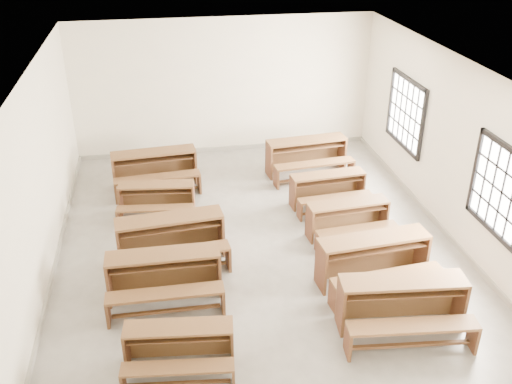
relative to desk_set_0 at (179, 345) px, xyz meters
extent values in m
plane|color=gray|center=(1.53, 2.88, -0.37)|extent=(8.50, 8.50, 0.00)
cube|color=white|center=(1.53, 2.88, 2.80)|extent=(7.00, 8.50, 0.05)
cube|color=beige|center=(1.53, 7.10, 1.23)|extent=(7.00, 0.05, 3.20)
cube|color=beige|center=(1.53, -1.35, 1.23)|extent=(7.00, 0.05, 3.20)
cube|color=beige|center=(-1.94, 2.88, 1.23)|extent=(0.05, 8.50, 3.20)
cube|color=beige|center=(5.01, 2.88, 1.23)|extent=(0.05, 8.50, 3.20)
cube|color=gray|center=(1.53, 7.11, -0.32)|extent=(7.00, 0.04, 0.10)
cube|color=gray|center=(-1.95, 2.88, -0.32)|extent=(0.04, 8.50, 0.10)
cube|color=gray|center=(5.01, 2.88, -0.32)|extent=(0.04, 8.50, 0.10)
cube|color=white|center=(5.00, 1.08, 1.23)|extent=(0.02, 1.50, 1.30)
cube|color=black|center=(4.98, 1.08, 1.92)|extent=(0.06, 1.62, 0.08)
cube|color=black|center=(4.98, 1.08, 0.54)|extent=(0.06, 1.62, 0.08)
cube|color=black|center=(4.98, 1.87, 1.23)|extent=(0.06, 0.08, 1.46)
cube|color=white|center=(5.00, 4.68, 1.23)|extent=(0.02, 1.50, 1.30)
cube|color=black|center=(4.98, 4.68, 1.92)|extent=(0.06, 1.62, 0.08)
cube|color=black|center=(4.98, 4.68, 0.54)|extent=(0.06, 1.62, 0.08)
cube|color=black|center=(4.98, 3.89, 1.23)|extent=(0.06, 0.08, 1.46)
cube|color=black|center=(4.98, 5.47, 1.23)|extent=(0.06, 0.08, 1.46)
cube|color=brown|center=(0.01, 0.05, 0.25)|extent=(1.45, 0.51, 0.04)
cube|color=brown|center=(0.02, 0.20, -0.07)|extent=(1.41, 0.19, 0.60)
cube|color=#572F1E|center=(-0.68, 0.12, -0.07)|extent=(0.07, 0.36, 0.60)
cube|color=#572F1E|center=(0.69, -0.03, -0.07)|extent=(0.07, 0.36, 0.60)
cube|color=#572F1E|center=(0.00, 0.03, 0.12)|extent=(1.33, 0.41, 0.02)
cube|color=brown|center=(-0.04, -0.39, -0.02)|extent=(1.44, 0.41, 0.04)
cube|color=#572F1E|center=(-0.73, -0.31, -0.20)|extent=(0.06, 0.25, 0.34)
cube|color=#572F1E|center=(0.64, -0.46, -0.20)|extent=(0.06, 0.25, 0.34)
cube|color=#572F1E|center=(-0.04, -0.39, -0.28)|extent=(1.31, 0.19, 0.04)
cube|color=brown|center=(-0.13, 1.57, 0.38)|extent=(1.73, 0.45, 0.04)
cube|color=brown|center=(-0.13, 1.77, -0.01)|extent=(1.72, 0.06, 0.73)
cube|color=#572F1E|center=(-0.97, 1.58, -0.01)|extent=(0.05, 0.43, 0.73)
cube|color=#572F1E|center=(0.71, 1.57, -0.01)|extent=(0.05, 0.43, 0.73)
cube|color=#572F1E|center=(-0.13, 1.55, 0.23)|extent=(1.60, 0.34, 0.02)
cube|color=brown|center=(-0.14, 1.04, 0.06)|extent=(1.73, 0.32, 0.04)
cube|color=#572F1E|center=(-0.98, 1.05, -0.17)|extent=(0.05, 0.30, 0.41)
cube|color=#572F1E|center=(0.70, 1.04, -0.17)|extent=(0.05, 0.30, 0.41)
cube|color=#572F1E|center=(-0.14, 1.04, -0.26)|extent=(1.60, 0.07, 0.04)
cube|color=brown|center=(0.01, 2.60, 0.41)|extent=(1.83, 0.61, 0.04)
cube|color=brown|center=(-0.01, 2.81, 0.01)|extent=(1.79, 0.21, 0.76)
cube|color=#572F1E|center=(-0.86, 2.53, 0.01)|extent=(0.09, 0.45, 0.76)
cube|color=#572F1E|center=(0.88, 2.68, 0.01)|extent=(0.09, 0.45, 0.76)
cube|color=#572F1E|center=(0.01, 2.58, 0.26)|extent=(1.68, 0.49, 0.02)
cube|color=brown|center=(0.06, 2.06, 0.08)|extent=(1.82, 0.48, 0.04)
cube|color=#572F1E|center=(-0.81, 1.98, -0.16)|extent=(0.07, 0.32, 0.43)
cube|color=#572F1E|center=(0.93, 2.14, -0.16)|extent=(0.07, 0.32, 0.43)
cube|color=#572F1E|center=(0.06, 2.06, -0.26)|extent=(1.66, 0.21, 0.04)
cube|color=brown|center=(-0.19, 4.21, 0.26)|extent=(1.48, 0.52, 0.04)
cube|color=brown|center=(-0.17, 4.37, -0.07)|extent=(1.44, 0.20, 0.61)
cube|color=#572F1E|center=(-0.89, 4.29, -0.07)|extent=(0.08, 0.36, 0.61)
cube|color=#572F1E|center=(0.51, 4.13, -0.07)|extent=(0.08, 0.36, 0.61)
cube|color=#572F1E|center=(-0.19, 4.19, 0.13)|extent=(1.36, 0.42, 0.02)
cube|color=brown|center=(-0.24, 3.77, -0.01)|extent=(1.46, 0.41, 0.04)
cube|color=#572F1E|center=(-0.94, 3.85, -0.20)|extent=(0.06, 0.26, 0.34)
cube|color=#572F1E|center=(0.46, 3.69, -0.20)|extent=(0.06, 0.26, 0.34)
cube|color=#572F1E|center=(-0.24, 3.77, -0.28)|extent=(1.33, 0.20, 0.04)
cube|color=brown|center=(-0.20, 5.47, 0.40)|extent=(1.80, 0.59, 0.04)
cube|color=brown|center=(-0.22, 5.67, 0.00)|extent=(1.76, 0.19, 0.75)
cube|color=#572F1E|center=(-1.06, 5.40, 0.00)|extent=(0.08, 0.44, 0.75)
cube|color=#572F1E|center=(0.65, 5.55, 0.00)|extent=(0.08, 0.44, 0.75)
cube|color=#572F1E|center=(-0.20, 5.45, 0.25)|extent=(1.66, 0.47, 0.02)
cube|color=brown|center=(-0.16, 4.93, 0.07)|extent=(1.79, 0.46, 0.04)
cube|color=#572F1E|center=(-1.02, 4.86, -0.16)|extent=(0.07, 0.31, 0.42)
cube|color=#572F1E|center=(0.70, 5.01, -0.16)|extent=(0.07, 0.31, 0.42)
cube|color=#572F1E|center=(-0.16, 4.93, -0.26)|extent=(1.63, 0.19, 0.04)
cube|color=brown|center=(3.17, 0.27, 0.41)|extent=(1.82, 0.63, 0.04)
cube|color=brown|center=(3.19, 0.47, 0.01)|extent=(1.78, 0.23, 0.76)
cube|color=#572F1E|center=(2.30, 0.36, 0.01)|extent=(0.09, 0.45, 0.76)
cube|color=#572F1E|center=(4.03, 0.19, 0.01)|extent=(0.09, 0.45, 0.76)
cube|color=#572F1E|center=(3.17, 0.25, 0.25)|extent=(1.68, 0.50, 0.02)
cube|color=brown|center=(3.11, -0.27, 0.07)|extent=(1.81, 0.49, 0.04)
cube|color=#572F1E|center=(2.25, -0.18, -0.16)|extent=(0.08, 0.32, 0.42)
cube|color=#572F1E|center=(3.98, -0.36, -0.16)|extent=(0.08, 0.32, 0.42)
cube|color=#572F1E|center=(3.11, -0.27, -0.26)|extent=(1.65, 0.22, 0.04)
cube|color=brown|center=(3.16, 1.40, 0.41)|extent=(1.82, 0.59, 0.04)
cube|color=brown|center=(3.14, 1.60, 0.01)|extent=(1.79, 0.19, 0.76)
cube|color=#572F1E|center=(2.29, 1.33, 0.01)|extent=(0.08, 0.45, 0.76)
cube|color=#572F1E|center=(4.03, 1.47, 0.01)|extent=(0.08, 0.45, 0.76)
cube|color=#572F1E|center=(3.16, 1.38, 0.26)|extent=(1.68, 0.47, 0.02)
cube|color=brown|center=(3.21, 0.86, 0.08)|extent=(1.81, 0.46, 0.04)
cube|color=#572F1E|center=(2.34, 0.78, -0.16)|extent=(0.07, 0.32, 0.43)
cube|color=#572F1E|center=(4.08, 0.93, -0.16)|extent=(0.07, 0.32, 0.43)
cube|color=#572F1E|center=(3.21, 0.86, -0.26)|extent=(1.66, 0.19, 0.04)
cube|color=brown|center=(3.21, 2.82, 0.28)|extent=(1.51, 0.49, 0.04)
cube|color=brown|center=(3.20, 2.99, -0.06)|extent=(1.49, 0.15, 0.63)
cube|color=#572F1E|center=(2.49, 2.76, -0.06)|extent=(0.07, 0.37, 0.63)
cube|color=#572F1E|center=(3.94, 2.88, -0.06)|extent=(0.07, 0.37, 0.63)
cube|color=#572F1E|center=(3.21, 2.80, 0.15)|extent=(1.39, 0.39, 0.02)
cube|color=brown|center=(3.25, 2.37, 0.00)|extent=(1.50, 0.38, 0.04)
cube|color=#572F1E|center=(2.53, 2.31, -0.20)|extent=(0.06, 0.26, 0.35)
cube|color=#572F1E|center=(3.97, 2.42, -0.20)|extent=(0.06, 0.26, 0.35)
cube|color=#572F1E|center=(3.25, 2.37, -0.28)|extent=(1.37, 0.15, 0.04)
cube|color=brown|center=(3.19, 4.03, 0.28)|extent=(1.52, 0.48, 0.04)
cube|color=brown|center=(3.18, 4.19, -0.05)|extent=(1.49, 0.15, 0.63)
cube|color=#572F1E|center=(2.46, 3.97, -0.05)|extent=(0.07, 0.37, 0.63)
cube|color=#572F1E|center=(3.92, 4.08, -0.05)|extent=(0.07, 0.37, 0.63)
cube|color=#572F1E|center=(3.19, 4.01, 0.15)|extent=(1.40, 0.38, 0.02)
cube|color=brown|center=(3.22, 3.57, 0.00)|extent=(1.51, 0.37, 0.04)
cube|color=#572F1E|center=(2.50, 3.52, -0.19)|extent=(0.06, 0.26, 0.35)
cube|color=#572F1E|center=(3.95, 3.63, -0.19)|extent=(0.06, 0.26, 0.35)
cube|color=#572F1E|center=(3.22, 3.57, -0.28)|extent=(1.38, 0.15, 0.04)
cube|color=brown|center=(3.15, 5.55, 0.41)|extent=(1.81, 0.61, 0.04)
cube|color=brown|center=(3.13, 5.75, 0.01)|extent=(1.77, 0.22, 0.76)
cube|color=#572F1E|center=(2.28, 5.47, 0.01)|extent=(0.09, 0.45, 0.76)
cube|color=#572F1E|center=(4.01, 5.63, 0.01)|extent=(0.09, 0.45, 0.76)
cube|color=#572F1E|center=(3.15, 5.53, 0.25)|extent=(1.67, 0.49, 0.02)
cube|color=brown|center=(3.20, 5.01, 0.07)|extent=(1.80, 0.48, 0.04)
cube|color=#572F1E|center=(2.34, 4.93, -0.16)|extent=(0.07, 0.31, 0.42)
cube|color=#572F1E|center=(4.06, 5.09, -0.16)|extent=(0.07, 0.31, 0.42)
cube|color=#572F1E|center=(3.20, 5.01, -0.26)|extent=(1.64, 0.21, 0.04)
camera|label=1|loc=(-0.01, -5.75, 5.19)|focal=40.00mm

